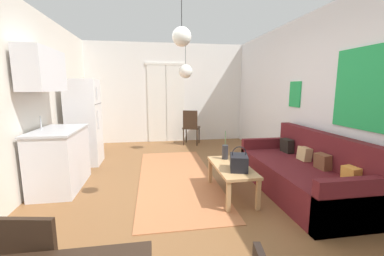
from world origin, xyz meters
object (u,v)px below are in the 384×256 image
coffee_table (232,170)px  bamboo_vase (225,152)px  pendant_lamp_far (186,71)px  accent_chair (191,126)px  pendant_lamp_near (182,37)px  handbag (239,162)px  refrigerator (84,122)px  couch (303,175)px

coffee_table → bamboo_vase: bearing=89.8°
pendant_lamp_far → accent_chair: bearing=73.7°
coffee_table → pendant_lamp_near: bearing=-151.9°
handbag → refrigerator: size_ratio=0.21×
pendant_lamp_far → bamboo_vase: bearing=-80.3°
bamboo_vase → refrigerator: size_ratio=0.26×
couch → handbag: 1.03m
bamboo_vase → pendant_lamp_near: pendant_lamp_near is taller
refrigerator → pendant_lamp_far: bearing=11.6°
bamboo_vase → handbag: bearing=-86.5°
bamboo_vase → handbag: bamboo_vase is taller
pendant_lamp_near → pendant_lamp_far: same height
coffee_table → pendant_lamp_far: pendant_lamp_far is taller
pendant_lamp_near → pendant_lamp_far: size_ratio=0.76×
bamboo_vase → coffee_table: bearing=-90.2°
bamboo_vase → refrigerator: bearing=147.3°
accent_chair → bamboo_vase: bearing=111.5°
couch → refrigerator: 3.99m
accent_chair → pendant_lamp_near: (-0.66, -3.56, 1.54)m
coffee_table → bamboo_vase: (0.00, 0.33, 0.17)m
couch → bamboo_vase: 1.14m
bamboo_vase → accent_chair: bearing=91.6°
refrigerator → pendant_lamp_far: pendant_lamp_far is taller
handbag → pendant_lamp_far: 2.83m
accent_chair → pendant_lamp_near: size_ratio=1.22×
couch → accent_chair: (-1.10, 3.27, 0.23)m
refrigerator → pendant_lamp_near: size_ratio=2.21×
couch → handbag: couch is taller
couch → accent_chair: accent_chair is taller
refrigerator → accent_chair: bearing=29.2°
accent_chair → coffee_table: bearing=111.3°
handbag → accent_chair: 3.35m
bamboo_vase → handbag: 0.52m
accent_chair → pendant_lamp_far: 1.62m
coffee_table → handbag: bearing=-79.8°
coffee_table → pendant_lamp_far: 2.75m
bamboo_vase → pendant_lamp_far: size_ratio=0.44×
handbag → bamboo_vase: bearing=93.5°
couch → pendant_lamp_far: pendant_lamp_far is taller
coffee_table → handbag: size_ratio=2.88×
couch → coffee_table: couch is taller
accent_chair → pendant_lamp_far: (-0.25, -0.87, 1.34)m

